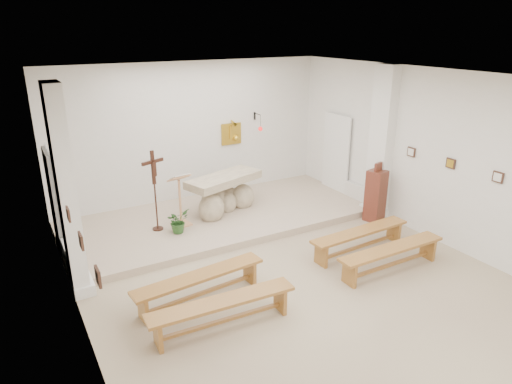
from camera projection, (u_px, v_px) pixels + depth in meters
ground at (310, 292)px, 7.75m from camera, size 7.00×10.00×0.00m
wall_left at (82, 245)px, 5.53m from camera, size 0.02×10.00×3.50m
wall_right at (460, 164)px, 8.79m from camera, size 0.02×10.00×3.50m
wall_back at (193, 134)px, 11.23m from camera, size 7.00×0.02×3.50m
ceiling at (319, 83)px, 6.56m from camera, size 7.00×10.00×0.02m
sanctuary_platform at (221, 218)px, 10.58m from camera, size 6.98×3.00×0.15m
pilaster_left at (67, 194)px, 7.22m from camera, size 0.26×0.55×3.50m
pilaster_right at (381, 143)px, 10.36m from camera, size 0.26×0.55×3.50m
gold_wall_relief at (231, 134)px, 11.73m from camera, size 0.55×0.04×0.55m
sanctuary_lamp at (260, 127)px, 11.79m from camera, size 0.11×0.36×0.44m
station_frame_left_front at (98, 277)px, 4.90m from camera, size 0.03×0.20×0.20m
station_frame_left_mid at (81, 241)px, 5.71m from camera, size 0.03×0.20×0.20m
station_frame_left_rear at (68, 214)px, 6.53m from camera, size 0.03×0.20×0.20m
station_frame_right_front at (498, 177)px, 8.13m from camera, size 0.03×0.20×0.20m
station_frame_right_mid at (451, 163)px, 8.95m from camera, size 0.03×0.20×0.20m
station_frame_right_rear at (411, 152)px, 9.77m from camera, size 0.03×0.20×0.20m
radiator_left at (69, 260)px, 8.26m from camera, size 0.10×0.85×0.52m
radiator_right at (357, 195)px, 11.47m from camera, size 0.10×0.85×0.52m
altar at (224, 196)px, 10.65m from camera, size 1.97×1.25×0.95m
lectern at (180, 200)px, 9.80m from camera, size 0.48×0.42×1.20m
crucifix_stand at (155, 185)px, 9.45m from camera, size 0.51×0.23×1.74m
potted_plant at (178, 221)px, 9.57m from camera, size 0.59×0.57×0.51m
donation_pedestal at (376, 195)px, 10.42m from camera, size 0.45×0.45×1.39m
bench_left_front at (200, 281)px, 7.40m from camera, size 2.29×0.57×0.48m
bench_right_front at (360, 236)px, 8.99m from camera, size 2.28×0.45×0.48m
bench_left_second at (222, 307)px, 6.71m from camera, size 2.29×0.48×0.48m
bench_right_second at (392, 253)px, 8.31m from camera, size 2.27×0.36×0.48m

